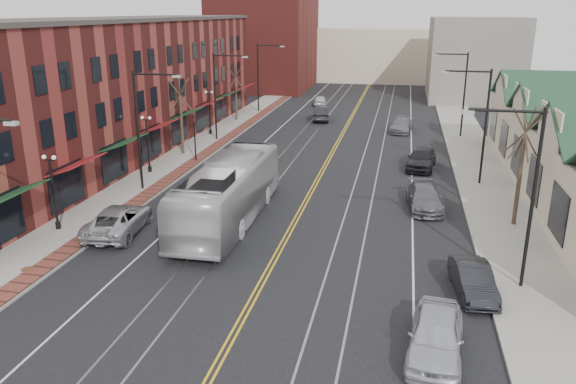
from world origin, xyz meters
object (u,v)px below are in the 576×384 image
at_px(transit_bus, 229,192).
at_px(parked_car_d, 422,158).
at_px(parked_car_b, 473,280).
at_px(parked_suv, 118,220).
at_px(parked_car_c, 424,198).
at_px(parked_car_a, 436,336).

distance_m(transit_bus, parked_car_d, 18.12).
bearing_deg(parked_car_b, parked_suv, 162.37).
distance_m(transit_bus, parked_car_c, 12.23).
bearing_deg(parked_car_c, parked_car_b, -86.60).
bearing_deg(parked_car_d, transit_bus, -121.52).
height_order(parked_suv, parked_car_c, parked_suv).
bearing_deg(parked_car_a, parked_car_c, 95.76).
relative_size(parked_suv, parked_car_c, 1.15).
height_order(parked_car_a, parked_car_d, parked_car_d).
xyz_separation_m(transit_bus, parked_car_c, (11.29, 4.57, -1.13)).
xyz_separation_m(parked_car_c, parked_car_d, (0.00, 9.57, 0.14)).
xyz_separation_m(parked_suv, parked_car_c, (16.80, 7.57, -0.07)).
bearing_deg(parked_suv, parked_car_d, -141.11).
distance_m(parked_suv, parked_car_c, 18.43).
xyz_separation_m(parked_car_b, parked_car_d, (-1.80, 20.56, 0.17)).
distance_m(parked_car_b, parked_car_d, 20.64).
height_order(parked_suv, parked_car_d, parked_car_d).
bearing_deg(transit_bus, parked_car_b, 153.74).
bearing_deg(parked_car_d, parked_car_c, -82.93).
bearing_deg(parked_car_b, transit_bus, 146.65).
bearing_deg(parked_suv, parked_car_b, 162.89).
bearing_deg(parked_car_d, parked_car_b, -77.93).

